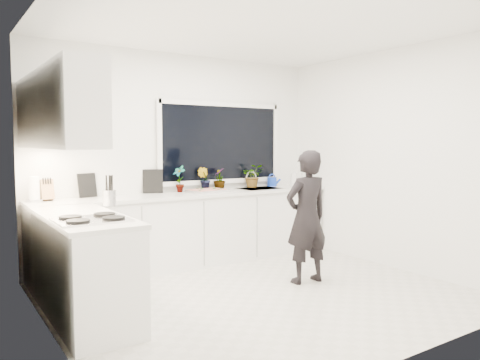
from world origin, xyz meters
TOP-DOWN VIEW (x-y plane):
  - floor at (0.00, 0.00)m, footprint 4.00×3.50m
  - wall_back at (0.00, 1.76)m, footprint 4.00×0.02m
  - wall_left at (-2.01, 0.00)m, footprint 0.02×3.50m
  - wall_right at (2.01, 0.00)m, footprint 0.02×3.50m
  - ceiling at (0.00, 0.00)m, footprint 4.00×3.50m
  - window at (0.60, 1.73)m, footprint 1.80×0.02m
  - base_cabinets_back at (0.00, 1.45)m, footprint 3.92×0.58m
  - base_cabinets_left at (-1.67, 0.35)m, footprint 0.58×1.60m
  - countertop_back at (0.00, 1.44)m, footprint 3.94×0.62m
  - countertop_left at (-1.67, 0.35)m, footprint 0.62×1.60m
  - upper_cabinets at (-1.79, 0.70)m, footprint 0.34×2.10m
  - sink at (1.05, 1.45)m, footprint 0.58×0.42m
  - faucet at (1.05, 1.65)m, footprint 0.03×0.03m
  - stovetop at (-1.69, -0.00)m, footprint 0.56×0.48m
  - person at (0.68, 0.05)m, footprint 0.56×0.38m
  - pizza_tray at (0.20, 1.42)m, footprint 0.52×0.42m
  - pizza at (0.20, 1.42)m, footprint 0.47×0.37m
  - watering_can at (1.39, 1.61)m, footprint 0.16×0.16m
  - paper_towel_roll at (-1.85, 1.55)m, footprint 0.14×0.14m
  - knife_block at (-1.71, 1.59)m, footprint 0.13×0.10m
  - utensil_crock at (-1.28, 0.80)m, footprint 0.14×0.14m
  - picture_frame_large at (-1.25, 1.69)m, footprint 0.22×0.07m
  - picture_frame_small at (-0.44, 1.69)m, footprint 0.24×0.11m
  - herb_plants at (0.65, 1.61)m, footprint 1.43×0.37m
  - soap_bottles at (1.60, 1.30)m, footprint 0.28×0.14m

SIDE VIEW (x-z plane):
  - floor at x=0.00m, z-range -0.02..0.00m
  - base_cabinets_back at x=0.00m, z-range 0.00..0.88m
  - base_cabinets_left at x=-1.67m, z-range 0.00..0.88m
  - person at x=0.68m, z-range 0.00..1.47m
  - sink at x=1.05m, z-range 0.80..0.94m
  - countertop_back at x=0.00m, z-range 0.88..0.92m
  - countertop_left at x=-1.67m, z-range 0.88..0.92m
  - stovetop at x=-1.69m, z-range 0.92..0.95m
  - pizza_tray at x=0.20m, z-range 0.92..0.95m
  - pizza at x=0.20m, z-range 0.95..0.96m
  - watering_can at x=1.39m, z-range 0.92..1.05m
  - utensil_crock at x=-1.28m, z-range 0.92..1.08m
  - faucet at x=1.05m, z-range 0.92..1.14m
  - knife_block at x=-1.71m, z-range 0.92..1.14m
  - soap_bottles at x=1.60m, z-range 0.91..1.19m
  - paper_towel_roll at x=-1.85m, z-range 0.92..1.18m
  - picture_frame_large at x=-1.25m, z-range 0.92..1.20m
  - picture_frame_small at x=-0.44m, z-range 0.92..1.22m
  - herb_plants at x=0.65m, z-range 0.91..1.25m
  - wall_back at x=0.00m, z-range 0.00..2.70m
  - wall_left at x=-2.01m, z-range 0.00..2.70m
  - wall_right at x=2.01m, z-range 0.00..2.70m
  - window at x=0.60m, z-range 1.05..2.05m
  - upper_cabinets at x=-1.79m, z-range 1.50..2.20m
  - ceiling at x=0.00m, z-range 2.70..2.72m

